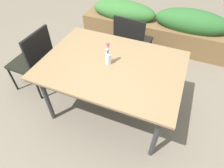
# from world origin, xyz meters

# --- Properties ---
(ground_plane) EXTENTS (12.00, 12.00, 0.00)m
(ground_plane) POSITION_xyz_m (0.00, 0.00, 0.00)
(ground_plane) COLOR #756B5B
(dining_table) EXTENTS (1.53, 1.11, 0.77)m
(dining_table) POSITION_xyz_m (0.00, 0.09, 0.71)
(dining_table) COLOR #8C704C
(dining_table) RESTS_ON ground
(chair_far_side) EXTENTS (0.53, 0.53, 0.92)m
(chair_far_side) POSITION_xyz_m (-0.06, 1.01, 0.52)
(chair_far_side) COLOR black
(chair_far_side) RESTS_ON ground
(chair_end_left) EXTENTS (0.49, 0.49, 0.93)m
(chair_end_left) POSITION_xyz_m (-1.13, 0.09, 0.51)
(chair_end_left) COLOR black
(chair_end_left) RESTS_ON ground
(flower_vase) EXTENTS (0.07, 0.07, 0.27)m
(flower_vase) POSITION_xyz_m (-0.04, 0.09, 0.88)
(flower_vase) COLOR silver
(flower_vase) RESTS_ON dining_table
(planter_box) EXTENTS (2.68, 0.54, 0.76)m
(planter_box) POSITION_xyz_m (0.12, 1.88, 0.35)
(planter_box) COLOR brown
(planter_box) RESTS_ON ground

